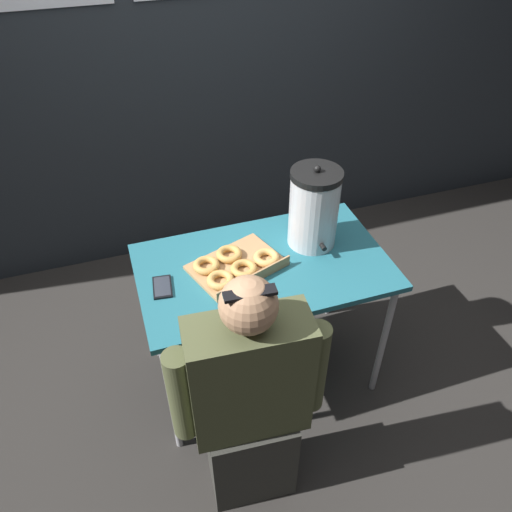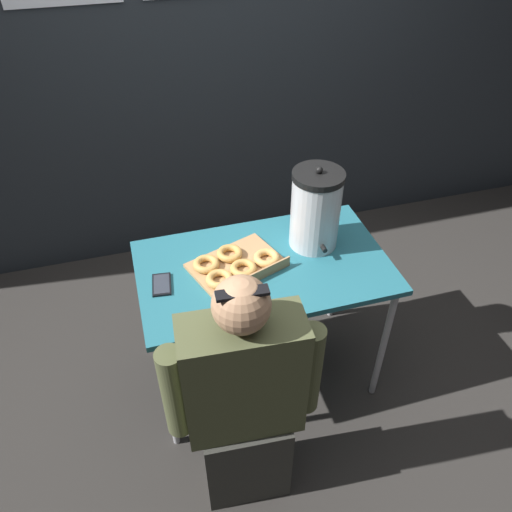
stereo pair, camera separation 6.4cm
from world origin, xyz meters
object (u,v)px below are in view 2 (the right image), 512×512
object	(u,v)px
donut_box	(235,265)
coffee_urn	(316,209)
person_seated	(244,405)
cell_phone	(162,285)

from	to	relation	value
donut_box	coffee_urn	bearing A→B (deg)	-8.11
donut_box	person_seated	xyz separation A→B (m)	(-0.11, -0.56, -0.22)
coffee_urn	cell_phone	xyz separation A→B (m)	(-0.72, -0.10, -0.18)
donut_box	cell_phone	distance (m)	0.33
person_seated	coffee_urn	bearing A→B (deg)	-124.36
coffee_urn	person_seated	bearing A→B (deg)	-128.65
coffee_urn	person_seated	world-z (taller)	person_seated
donut_box	coffee_urn	world-z (taller)	coffee_urn
cell_phone	coffee_urn	bearing A→B (deg)	14.45
coffee_urn	cell_phone	distance (m)	0.75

